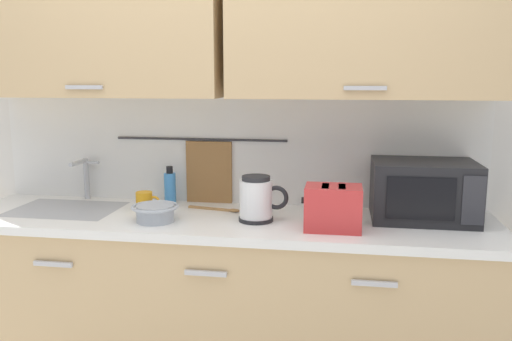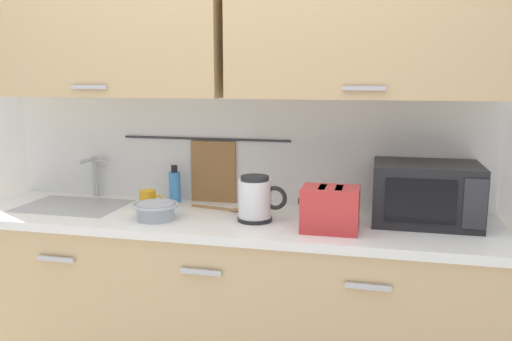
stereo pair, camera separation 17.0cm
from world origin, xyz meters
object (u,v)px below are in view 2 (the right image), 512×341
Objects in this scene: electric_kettle at (256,199)px; toaster at (330,209)px; wooden_spoon at (222,209)px; dish_soap_bottle at (175,186)px; mug_near_sink at (148,200)px; microwave at (426,193)px; mixing_bowl at (156,210)px.

electric_kettle is 0.35m from toaster.
wooden_spoon is at bearing 156.66° from toaster.
mug_near_sink is at bearing -113.95° from dish_soap_bottle.
wooden_spoon is at bearing 179.60° from microwave.
mug_near_sink is (-0.07, -0.17, -0.04)m from dish_soap_bottle.
toaster is (0.80, 0.00, 0.05)m from mixing_bowl.
microwave is at bearing 11.34° from electric_kettle.
dish_soap_bottle is 0.71× the size of wooden_spoon.
microwave is at bearing -0.40° from wooden_spoon.
dish_soap_bottle is at bearing 152.73° from electric_kettle.
electric_kettle is 0.56m from dish_soap_bottle.
wooden_spoon is at bearing 44.56° from mixing_bowl.
microwave is 0.76m from electric_kettle.
mug_near_sink is (-0.57, 0.09, -0.05)m from electric_kettle.
dish_soap_bottle reaches higher than mixing_bowl.
microwave is 1.67× the size of wooden_spoon.
electric_kettle reaches higher than dish_soap_bottle.
dish_soap_bottle reaches higher than toaster.
electric_kettle reaches higher than mug_near_sink.
microwave is 1.80× the size of toaster.
microwave is 2.15× the size of mixing_bowl.
microwave is 0.96m from wooden_spoon.
electric_kettle is 1.06× the size of mixing_bowl.
wooden_spoon is (-0.95, 0.01, -0.13)m from microwave.
dish_soap_bottle is 0.92× the size of mixing_bowl.
mug_near_sink is 0.21m from mixing_bowl.
microwave reaches higher than mixing_bowl.
electric_kettle reaches higher than toaster.
microwave is at bearing 29.84° from toaster.
mug_near_sink is at bearing 169.41° from toaster.
mug_near_sink is at bearing 123.75° from mixing_bowl.
electric_kettle is 0.58m from mug_near_sink.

